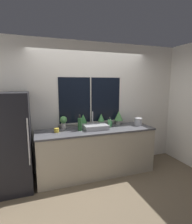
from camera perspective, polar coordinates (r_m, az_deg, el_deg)
ground_plane at (r=3.60m, az=1.87°, el=-21.52°), size 14.00×14.00×0.00m
wall_back at (r=3.80m, az=-1.91°, el=1.87°), size 8.00×0.09×2.70m
wall_right at (r=5.46m, az=17.26°, el=3.74°), size 0.06×7.00×2.70m
counter at (r=3.66m, az=0.04°, el=-12.72°), size 2.36×0.68×0.94m
refrigerator at (r=3.37m, az=-25.58°, el=-8.79°), size 0.60×0.73×1.70m
sink at (r=3.52m, az=-0.16°, el=-4.83°), size 0.48×0.38×0.33m
potted_plant_far_left at (r=3.58m, az=-10.57°, el=-2.99°), size 0.14×0.14×0.26m
potted_plant_center_left at (r=3.66m, az=-4.21°, el=-2.48°), size 0.16×0.16×0.27m
potted_plant_center_right at (r=3.78m, az=1.71°, el=-2.25°), size 0.15×0.15×0.26m
potted_plant_far_right at (r=3.94m, az=7.39°, el=-1.44°), size 0.19×0.19×0.30m
soap_bottle at (r=3.66m, az=4.41°, el=-3.65°), size 0.07×0.07×0.21m
bottle_tall at (r=3.41m, az=-5.27°, el=-3.91°), size 0.08×0.08×0.31m
mug_yellow at (r=3.37m, az=-12.76°, el=-5.82°), size 0.09×0.09×0.08m
mug_green at (r=3.79m, az=4.68°, el=-3.81°), size 0.09×0.09×0.10m
kettle at (r=3.93m, az=13.63°, el=-2.99°), size 0.16×0.16×0.18m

